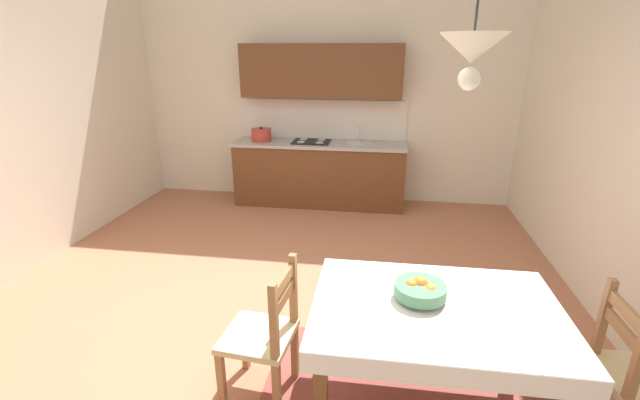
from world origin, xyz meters
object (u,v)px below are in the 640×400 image
dining_chair_window_side (637,377)px  kitchen_cabinetry (320,145)px  dining_table (435,325)px  pendant_lamp (472,50)px  fruit_bowl (420,290)px  dining_chair_tv_side (264,335)px

dining_chair_window_side → kitchen_cabinetry: bearing=121.7°
kitchen_cabinetry → dining_table: 3.89m
kitchen_cabinetry → dining_table: size_ratio=1.71×
dining_chair_window_side → pendant_lamp: pendant_lamp is taller
dining_chair_window_side → fruit_bowl: (-1.17, 0.11, 0.37)m
pendant_lamp → dining_chair_tv_side: bearing=-176.1°
dining_table → dining_chair_tv_side: bearing=-179.8°
dining_table → fruit_bowl: (-0.09, 0.06, 0.18)m
kitchen_cabinetry → pendant_lamp: pendant_lamp is taller
kitchen_cabinetry → dining_chair_window_side: (2.31, -3.73, -0.41)m
fruit_bowl → dining_chair_window_side: bearing=-5.5°
kitchen_cabinetry → dining_table: kitchen_cabinetry is taller
dining_chair_window_side → dining_chair_tv_side: (-2.10, 0.04, 0.00)m
fruit_bowl → pendant_lamp: pendant_lamp is taller
dining_chair_tv_side → pendant_lamp: 1.99m
dining_table → pendant_lamp: (0.05, 0.07, 1.49)m
dining_chair_window_side → fruit_bowl: size_ratio=3.10×
kitchen_cabinetry → dining_chair_tv_side: kitchen_cabinetry is taller
kitchen_cabinetry → dining_chair_tv_side: bearing=-86.8°
fruit_bowl → dining_chair_tv_side: bearing=-175.8°
dining_chair_tv_side → fruit_bowl: 1.00m
dining_chair_tv_side → pendant_lamp: pendant_lamp is taller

